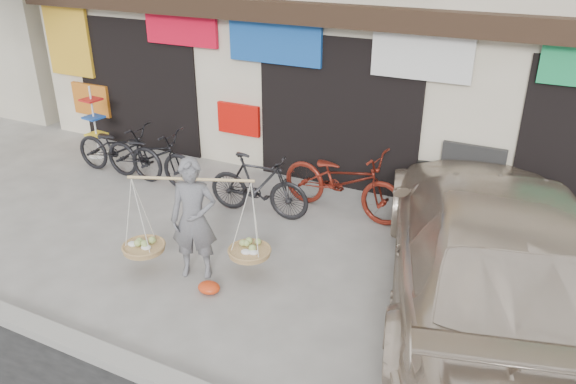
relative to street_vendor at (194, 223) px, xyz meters
The scene contains 10 objects.
ground 0.97m from the street_vendor, 12.09° to the left, with size 70.00×70.00×0.00m, color gray.
kerb 2.09m from the street_vendor, 73.64° to the right, with size 70.00×0.25×0.12m, color gray.
street_vendor is the anchor object (origin of this frame).
bike_0 3.38m from the street_vendor, 139.49° to the left, with size 0.71×2.03×1.07m, color black.
bike_1 1.96m from the street_vendor, 93.64° to the left, with size 0.49×1.75×1.05m, color black.
bike_2 2.84m from the street_vendor, 67.39° to the left, with size 0.77×2.22×1.16m, color maroon.
bike_3 3.97m from the street_vendor, 146.46° to the left, with size 0.71×2.03×1.07m, color black.
suv 3.78m from the street_vendor, 15.14° to the left, with size 3.99×6.50×1.76m.
display_rack 5.22m from the street_vendor, 148.13° to the left, with size 0.41×0.41×1.48m.
red_bag 0.86m from the street_vendor, 37.86° to the right, with size 0.31×0.25×0.14m, color red.
Camera 1 is at (3.49, -5.40, 4.34)m, focal length 35.00 mm.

